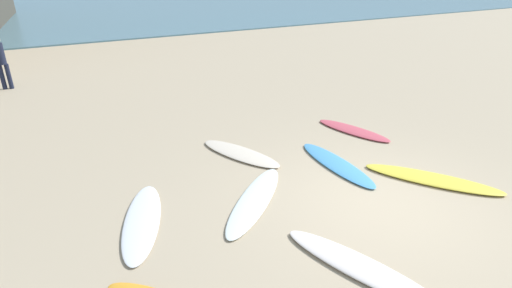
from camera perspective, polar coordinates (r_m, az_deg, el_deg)
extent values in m
plane|color=tan|center=(7.29, 17.67, -8.19)|extent=(120.00, 120.00, 0.00)
cube|color=slate|center=(44.09, -25.65, 16.77)|extent=(120.00, 40.00, 0.08)
ellipsoid|color=#D24F5E|center=(10.23, 13.72, 1.92)|extent=(0.96, 2.10, 0.07)
ellipsoid|color=yellow|center=(8.35, 23.85, -4.59)|extent=(1.81, 2.44, 0.08)
ellipsoid|color=white|center=(5.79, 14.64, -16.62)|extent=(1.17, 2.39, 0.08)
ellipsoid|color=#4897D4|center=(8.40, 11.44, -2.80)|extent=(0.72, 2.33, 0.07)
ellipsoid|color=beige|center=(8.69, -2.27, -1.34)|extent=(1.26, 2.20, 0.07)
ellipsoid|color=white|center=(6.74, -15.98, -10.50)|extent=(1.37, 2.27, 0.06)
ellipsoid|color=white|center=(7.02, -0.18, -7.96)|extent=(2.18, 2.00, 0.06)
cylinder|color=#191E33|center=(15.94, -32.56, 8.09)|extent=(0.14, 0.14, 0.83)
cylinder|color=#191E33|center=(15.90, -31.85, 8.22)|extent=(0.14, 0.14, 0.83)
cylinder|color=#191E33|center=(15.78, -32.81, 10.81)|extent=(0.32, 0.32, 0.70)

